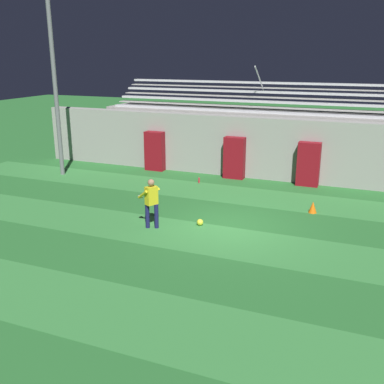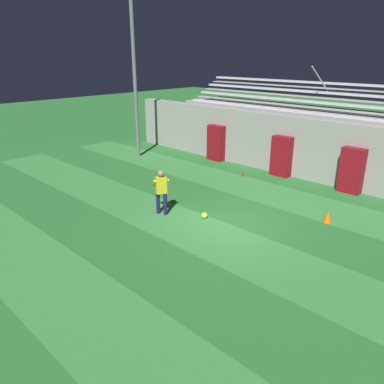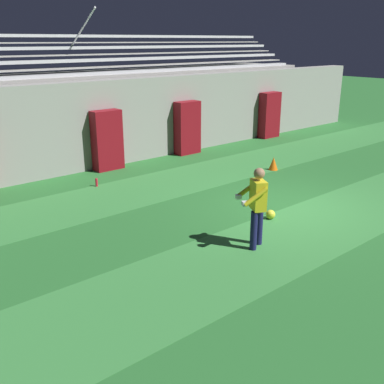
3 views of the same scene
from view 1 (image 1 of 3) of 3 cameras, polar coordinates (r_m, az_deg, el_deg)
name	(u,v)px [view 1 (image 1 of 3)]	position (r m, az deg, el deg)	size (l,w,h in m)	color
ground_plane	(230,226)	(15.10, 4.82, -4.36)	(80.00, 80.00, 0.00)	#286B2D
turf_stripe_near	(147,320)	(10.12, -5.80, -15.89)	(28.00, 2.37, 0.01)	#38843D
turf_stripe_mid	(218,240)	(13.99, 3.27, -6.09)	(28.00, 2.37, 0.01)	#38843D
turf_stripe_far	(256,197)	(18.28, 8.09, -0.62)	(28.00, 2.37, 0.01)	#38843D
back_wall	(273,149)	(20.78, 10.30, 5.40)	(24.00, 0.60, 2.80)	#999691
padding_pillar_gate_left	(234,158)	(20.75, 5.40, 4.33)	(0.95, 0.44, 1.92)	maroon
padding_pillar_gate_right	(308,164)	(20.08, 14.57, 3.43)	(0.95, 0.44, 1.92)	maroon
padding_pillar_far_left	(155,151)	(22.23, -4.75, 5.20)	(0.95, 0.44, 1.92)	maroon
bleacher_stand	(282,140)	(22.69, 11.38, 6.55)	(18.00, 3.35, 5.03)	#999691
floodlight_pole	(52,46)	(21.74, -17.39, 17.25)	(0.90, 0.36, 9.47)	slate
goalkeeper	(151,200)	(14.68, -5.21, -1.05)	(0.70, 0.73, 1.67)	#19194C
soccer_ball	(200,222)	(15.09, 1.02, -3.87)	(0.22, 0.22, 0.22)	yellow
traffic_cone	(313,207)	(16.83, 15.09, -1.87)	(0.30, 0.30, 0.42)	orange
water_bottle	(199,180)	(20.06, 0.90, 1.49)	(0.07, 0.07, 0.24)	red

